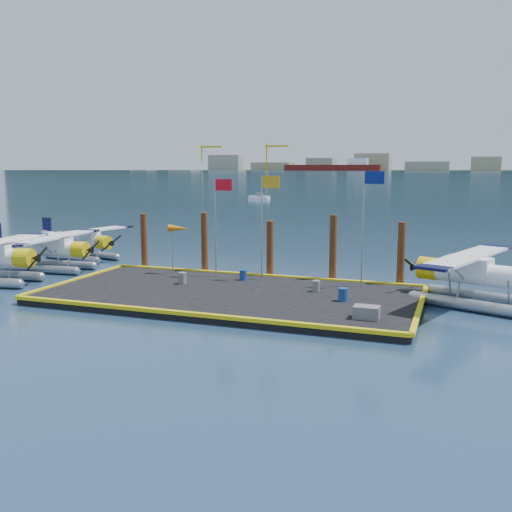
% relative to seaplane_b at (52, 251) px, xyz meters
% --- Properties ---
extents(ground, '(4000.00, 4000.00, 0.00)m').
position_rel_seaplane_b_xyz_m(ground, '(14.84, -3.71, -1.40)').
color(ground, '#182849').
rests_on(ground, ground).
extents(dock, '(20.00, 10.00, 0.40)m').
position_rel_seaplane_b_xyz_m(dock, '(14.84, -3.71, -1.20)').
color(dock, black).
rests_on(dock, ground).
extents(dock_bumpers, '(20.25, 10.25, 0.18)m').
position_rel_seaplane_b_xyz_m(dock_bumpers, '(14.84, -3.71, -0.91)').
color(dock_bumpers, '#DCC20C').
rests_on(dock_bumpers, dock).
extents(seaplane_b, '(8.24, 9.08, 3.22)m').
position_rel_seaplane_b_xyz_m(seaplane_b, '(0.00, 0.00, 0.00)').
color(seaplane_b, gray).
rests_on(seaplane_b, ground).
extents(seaplane_c, '(7.98, 8.66, 3.07)m').
position_rel_seaplane_b_xyz_m(seaplane_c, '(-0.78, 4.72, -0.07)').
color(seaplane_c, gray).
rests_on(seaplane_c, ground).
extents(seaplane_d, '(9.22, 9.79, 3.53)m').
position_rel_seaplane_b_xyz_m(seaplane_d, '(27.34, -1.03, 0.13)').
color(seaplane_d, gray).
rests_on(seaplane_d, ground).
extents(drum_0, '(0.47, 0.47, 0.67)m').
position_rel_seaplane_b_xyz_m(drum_0, '(11.42, -2.69, -0.67)').
color(drum_0, slate).
rests_on(drum_0, dock).
extents(drum_2, '(0.48, 0.48, 0.67)m').
position_rel_seaplane_b_xyz_m(drum_2, '(21.05, -3.80, -0.67)').
color(drum_2, navy).
rests_on(drum_2, dock).
extents(drum_4, '(0.43, 0.43, 0.61)m').
position_rel_seaplane_b_xyz_m(drum_4, '(19.24, -2.08, -0.70)').
color(drum_4, slate).
rests_on(drum_4, dock).
extents(drum_5, '(0.44, 0.44, 0.62)m').
position_rel_seaplane_b_xyz_m(drum_5, '(14.36, -0.47, -0.69)').
color(drum_5, navy).
rests_on(drum_5, dock).
extents(crate, '(1.15, 0.77, 0.58)m').
position_rel_seaplane_b_xyz_m(crate, '(22.70, -6.78, -0.71)').
color(crate, slate).
rests_on(crate, dock).
extents(flagpole_red, '(1.14, 0.08, 6.00)m').
position_rel_seaplane_b_xyz_m(flagpole_red, '(12.54, 0.09, 2.99)').
color(flagpole_red, gray).
rests_on(flagpole_red, dock).
extents(flagpole_yellow, '(1.14, 0.08, 6.20)m').
position_rel_seaplane_b_xyz_m(flagpole_yellow, '(15.54, 0.09, 3.11)').
color(flagpole_yellow, gray).
rests_on(flagpole_yellow, dock).
extents(flagpole_blue, '(1.14, 0.08, 6.50)m').
position_rel_seaplane_b_xyz_m(flagpole_blue, '(21.53, 0.09, 3.28)').
color(flagpole_blue, gray).
rests_on(flagpole_blue, dock).
extents(windsock, '(1.40, 0.44, 3.12)m').
position_rel_seaplane_b_xyz_m(windsock, '(9.81, 0.09, 1.82)').
color(windsock, gray).
rests_on(windsock, dock).
extents(piling_0, '(0.44, 0.44, 4.00)m').
position_rel_seaplane_b_xyz_m(piling_0, '(6.34, 1.69, 0.60)').
color(piling_0, '#442113').
rests_on(piling_0, ground).
extents(piling_1, '(0.44, 0.44, 4.20)m').
position_rel_seaplane_b_xyz_m(piling_1, '(10.84, 1.69, 0.70)').
color(piling_1, '#442113').
rests_on(piling_1, ground).
extents(piling_2, '(0.44, 0.44, 3.80)m').
position_rel_seaplane_b_xyz_m(piling_2, '(15.34, 1.69, 0.50)').
color(piling_2, '#442113').
rests_on(piling_2, ground).
extents(piling_3, '(0.44, 0.44, 4.30)m').
position_rel_seaplane_b_xyz_m(piling_3, '(19.34, 1.69, 0.75)').
color(piling_3, '#442113').
rests_on(piling_3, ground).
extents(piling_4, '(0.44, 0.44, 4.00)m').
position_rel_seaplane_b_xyz_m(piling_4, '(23.34, 1.69, 0.60)').
color(piling_4, '#442113').
rests_on(piling_4, ground).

